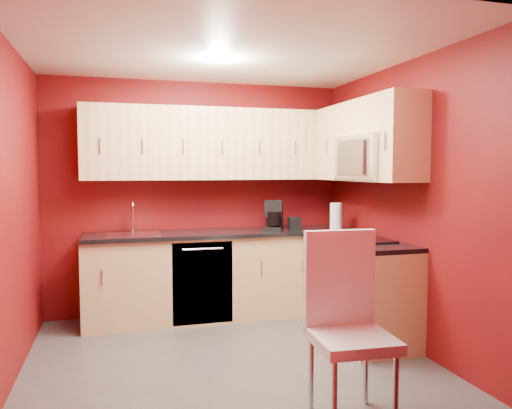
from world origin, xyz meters
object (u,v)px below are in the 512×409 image
microwave (371,158)px  sink (133,231)px  napkin_holder (294,223)px  dining_chair (352,329)px  paper_towel (336,217)px  coffee_maker (273,215)px

microwave → sink: (-2.09, 1.00, -0.72)m
sink → napkin_holder: 1.69m
dining_chair → paper_towel: bearing=71.1°
microwave → napkin_holder: bearing=113.4°
paper_towel → microwave: bearing=-86.3°
coffee_maker → paper_towel: 0.67m
coffee_maker → napkin_holder: bearing=16.2°
microwave → napkin_holder: microwave is taller
coffee_maker → napkin_holder: (0.23, -0.03, -0.09)m
sink → coffee_maker: 1.47m
coffee_maker → dining_chair: 2.43m
paper_towel → dining_chair: paper_towel is taller
microwave → coffee_maker: size_ratio=2.43×
napkin_holder → paper_towel: (0.36, -0.28, 0.08)m
microwave → sink: microwave is taller
coffee_maker → dining_chair: (-0.25, -2.37, -0.48)m
napkin_holder → paper_towel: size_ratio=0.45×
sink → dining_chair: size_ratio=0.45×
microwave → dining_chair: bearing=-122.2°
paper_towel → dining_chair: (-0.84, -2.05, -0.47)m
coffee_maker → napkin_holder: 0.25m
microwave → paper_towel: bearing=93.7°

